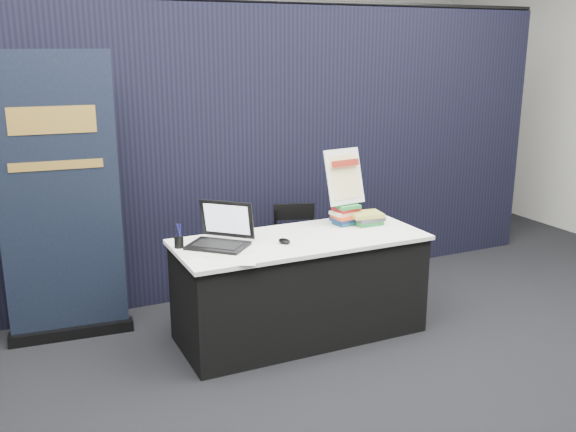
{
  "coord_description": "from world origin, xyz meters",
  "views": [
    {
      "loc": [
        -1.94,
        -3.38,
        2.09
      ],
      "look_at": [
        -0.1,
        0.55,
        0.92
      ],
      "focal_mm": 40.0,
      "sensor_mm": 36.0,
      "label": 1
    }
  ],
  "objects_px": {
    "stacking_chair": "(301,248)",
    "book_stack_tall": "(346,214)",
    "laptop": "(215,236)",
    "pullup_banner": "(61,217)",
    "book_stack_short": "(366,218)",
    "info_sign": "(344,177)",
    "display_table": "(300,287)"
  },
  "relations": [
    {
      "from": "book_stack_tall",
      "to": "info_sign",
      "type": "bearing_deg",
      "value": 90.0
    },
    {
      "from": "laptop",
      "to": "stacking_chair",
      "type": "height_order",
      "value": "laptop"
    },
    {
      "from": "book_stack_tall",
      "to": "info_sign",
      "type": "relative_size",
      "value": 0.46
    },
    {
      "from": "display_table",
      "to": "book_stack_short",
      "type": "bearing_deg",
      "value": 9.49
    },
    {
      "from": "book_stack_short",
      "to": "info_sign",
      "type": "bearing_deg",
      "value": 143.45
    },
    {
      "from": "stacking_chair",
      "to": "display_table",
      "type": "bearing_deg",
      "value": -99.57
    },
    {
      "from": "info_sign",
      "to": "stacking_chair",
      "type": "bearing_deg",
      "value": 103.89
    },
    {
      "from": "book_stack_short",
      "to": "info_sign",
      "type": "relative_size",
      "value": 0.53
    },
    {
      "from": "display_table",
      "to": "pullup_banner",
      "type": "relative_size",
      "value": 0.88
    },
    {
      "from": "book_stack_tall",
      "to": "stacking_chair",
      "type": "distance_m",
      "value": 0.61
    },
    {
      "from": "book_stack_tall",
      "to": "info_sign",
      "type": "distance_m",
      "value": 0.29
    },
    {
      "from": "laptop",
      "to": "book_stack_short",
      "type": "distance_m",
      "value": 1.22
    },
    {
      "from": "pullup_banner",
      "to": "info_sign",
      "type": "bearing_deg",
      "value": -8.07
    },
    {
      "from": "laptop",
      "to": "info_sign",
      "type": "distance_m",
      "value": 1.13
    },
    {
      "from": "pullup_banner",
      "to": "stacking_chair",
      "type": "relative_size",
      "value": 2.58
    },
    {
      "from": "display_table",
      "to": "pullup_banner",
      "type": "height_order",
      "value": "pullup_banner"
    },
    {
      "from": "pullup_banner",
      "to": "book_stack_tall",
      "type": "bearing_deg",
      "value": -8.89
    },
    {
      "from": "display_table",
      "to": "book_stack_tall",
      "type": "relative_size",
      "value": 8.98
    },
    {
      "from": "display_table",
      "to": "info_sign",
      "type": "bearing_deg",
      "value": 23.73
    },
    {
      "from": "book_stack_tall",
      "to": "stacking_chair",
      "type": "relative_size",
      "value": 0.25
    },
    {
      "from": "info_sign",
      "to": "book_stack_tall",
      "type": "bearing_deg",
      "value": -97.49
    },
    {
      "from": "info_sign",
      "to": "book_stack_short",
      "type": "bearing_deg",
      "value": -44.04
    },
    {
      "from": "display_table",
      "to": "laptop",
      "type": "xyz_separation_m",
      "value": [
        -0.61,
        0.09,
        0.44
      ]
    },
    {
      "from": "display_table",
      "to": "book_stack_short",
      "type": "height_order",
      "value": "book_stack_short"
    },
    {
      "from": "stacking_chair",
      "to": "book_stack_tall",
      "type": "bearing_deg",
      "value": -52.73
    },
    {
      "from": "laptop",
      "to": "book_stack_tall",
      "type": "relative_size",
      "value": 2.64
    },
    {
      "from": "book_stack_tall",
      "to": "pullup_banner",
      "type": "xyz_separation_m",
      "value": [
        -2.01,
        0.5,
        0.09
      ]
    },
    {
      "from": "info_sign",
      "to": "stacking_chair",
      "type": "xyz_separation_m",
      "value": [
        -0.16,
        0.41,
        -0.67
      ]
    },
    {
      "from": "book_stack_tall",
      "to": "stacking_chair",
      "type": "xyz_separation_m",
      "value": [
        -0.16,
        0.44,
        -0.38
      ]
    },
    {
      "from": "book_stack_tall",
      "to": "laptop",
      "type": "bearing_deg",
      "value": -175.45
    },
    {
      "from": "info_sign",
      "to": "stacking_chair",
      "type": "relative_size",
      "value": 0.54
    },
    {
      "from": "laptop",
      "to": "pullup_banner",
      "type": "height_order",
      "value": "pullup_banner"
    }
  ]
}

